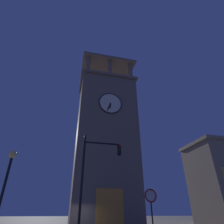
# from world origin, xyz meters

# --- Properties ---
(clocktower) EXTENTS (9.17, 6.63, 28.19)m
(clocktower) POSITION_xyz_m (-3.41, -4.95, 11.05)
(clocktower) COLOR #75665B
(clocktower) RESTS_ON ground_plane
(traffic_signal_near) EXTENTS (2.75, 0.41, 6.47)m
(traffic_signal_near) POSITION_xyz_m (-0.13, 7.82, 4.16)
(traffic_signal_near) COLOR black
(traffic_signal_near) RESTS_ON ground_plane
(street_lamp) EXTENTS (0.44, 0.44, 4.62)m
(street_lamp) POSITION_xyz_m (4.78, 9.27, 3.27)
(street_lamp) COLOR black
(street_lamp) RESTS_ON ground_plane
(no_horn_sign) EXTENTS (0.78, 0.14, 2.80)m
(no_horn_sign) POSITION_xyz_m (-3.46, 9.21, 2.19)
(no_horn_sign) COLOR black
(no_horn_sign) RESTS_ON ground_plane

